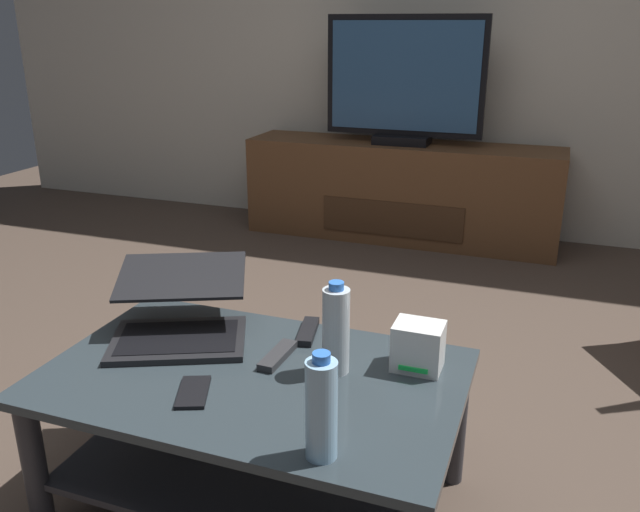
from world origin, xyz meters
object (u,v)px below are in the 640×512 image
(cell_phone, at_px, (193,392))
(soundbar_remote, at_px, (308,331))
(coffee_table, at_px, (255,415))
(television, at_px, (404,83))
(tv_remote, at_px, (278,355))
(router_box, at_px, (418,346))
(water_bottle_far, at_px, (321,409))
(water_bottle_near, at_px, (336,330))
(media_cabinet, at_px, (401,191))
(laptop, at_px, (180,313))

(cell_phone, xyz_separation_m, soundbar_remote, (0.14, 0.39, 0.01))
(coffee_table, bearing_deg, television, 94.66)
(tv_remote, bearing_deg, television, 97.66)
(router_box, height_order, tv_remote, router_box)
(tv_remote, bearing_deg, router_box, 14.99)
(water_bottle_far, bearing_deg, water_bottle_near, 104.03)
(television, height_order, router_box, television)
(router_box, height_order, water_bottle_far, water_bottle_far)
(water_bottle_near, bearing_deg, tv_remote, 177.82)
(media_cabinet, relative_size, water_bottle_far, 7.78)
(coffee_table, height_order, water_bottle_near, water_bottle_near)
(coffee_table, bearing_deg, cell_phone, -123.88)
(coffee_table, relative_size, tv_remote, 6.66)
(router_box, bearing_deg, tv_remote, -167.15)
(media_cabinet, bearing_deg, coffee_table, -85.38)
(water_bottle_near, xyz_separation_m, soundbar_remote, (-0.14, 0.17, -0.11))
(television, distance_m, water_bottle_far, 2.75)
(cell_phone, bearing_deg, water_bottle_near, 15.66)
(water_bottle_near, bearing_deg, soundbar_remote, 130.17)
(tv_remote, bearing_deg, soundbar_remote, 83.91)
(water_bottle_far, bearing_deg, cell_phone, 162.63)
(laptop, height_order, router_box, laptop)
(television, bearing_deg, cell_phone, -87.68)
(water_bottle_near, bearing_deg, television, 99.46)
(tv_remote, bearing_deg, media_cabinet, 97.61)
(laptop, relative_size, cell_phone, 3.71)
(water_bottle_far, xyz_separation_m, tv_remote, (-0.25, 0.35, -0.10))
(router_box, xyz_separation_m, water_bottle_near, (-0.19, -0.09, 0.05))
(laptop, bearing_deg, coffee_table, -24.41)
(soundbar_remote, bearing_deg, tv_remote, -110.19)
(media_cabinet, xyz_separation_m, laptop, (-0.10, -2.31, 0.18))
(cell_phone, height_order, soundbar_remote, soundbar_remote)
(media_cabinet, height_order, router_box, media_cabinet)
(laptop, relative_size, water_bottle_far, 2.18)
(media_cabinet, bearing_deg, soundbar_remote, -83.54)
(television, height_order, tv_remote, television)
(router_box, distance_m, soundbar_remote, 0.35)
(media_cabinet, xyz_separation_m, soundbar_remote, (0.25, -2.20, 0.12))
(coffee_table, height_order, router_box, router_box)
(television, bearing_deg, coffee_table, -85.34)
(television, bearing_deg, soundbar_remote, -83.47)
(coffee_table, bearing_deg, tv_remote, 73.03)
(soundbar_remote, bearing_deg, media_cabinet, 84.51)
(media_cabinet, relative_size, soundbar_remote, 11.61)
(router_box, xyz_separation_m, tv_remote, (-0.36, -0.08, -0.05))
(water_bottle_near, distance_m, water_bottle_far, 0.35)
(cell_phone, relative_size, tv_remote, 0.88)
(router_box, bearing_deg, media_cabinet, 104.39)
(laptop, distance_m, water_bottle_near, 0.49)
(router_box, height_order, soundbar_remote, router_box)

